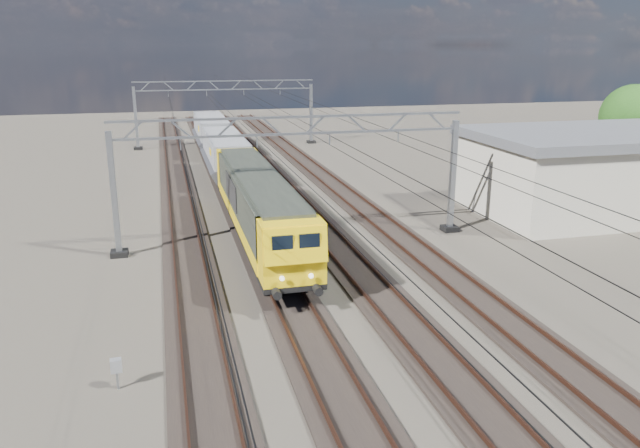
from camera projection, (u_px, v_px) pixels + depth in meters
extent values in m
plane|color=black|center=(311.00, 266.00, 31.52)|extent=(160.00, 160.00, 0.00)
cube|color=black|center=(191.00, 275.00, 30.10)|extent=(2.60, 140.00, 0.12)
cube|color=#512F20|center=(175.00, 273.00, 29.88)|extent=(0.08, 140.00, 0.16)
cube|color=#512F20|center=(206.00, 271.00, 30.22)|extent=(0.08, 140.00, 0.16)
cube|color=black|center=(272.00, 268.00, 31.04)|extent=(2.60, 140.00, 0.12)
cube|color=#512F20|center=(258.00, 266.00, 30.82)|extent=(0.08, 140.00, 0.16)
cube|color=#512F20|center=(286.00, 264.00, 31.16)|extent=(0.08, 140.00, 0.16)
cube|color=black|center=(349.00, 262.00, 31.98)|extent=(2.60, 140.00, 0.12)
cube|color=#512F20|center=(336.00, 260.00, 31.76)|extent=(0.08, 140.00, 0.16)
cube|color=#512F20|center=(363.00, 257.00, 32.10)|extent=(0.08, 140.00, 0.16)
cube|color=black|center=(422.00, 255.00, 32.92)|extent=(2.60, 140.00, 0.12)
cube|color=#512F20|center=(409.00, 254.00, 32.70)|extent=(0.08, 140.00, 0.16)
cube|color=#512F20|center=(434.00, 251.00, 33.04)|extent=(0.08, 140.00, 0.16)
cube|color=gray|center=(114.00, 195.00, 32.11)|extent=(0.30, 0.30, 6.60)
cube|color=gray|center=(453.00, 177.00, 36.57)|extent=(0.30, 0.30, 6.60)
cube|color=black|center=(119.00, 253.00, 32.98)|extent=(0.90, 0.90, 0.30)
cube|color=black|center=(450.00, 228.00, 37.44)|extent=(0.90, 0.90, 0.30)
cube|color=gray|center=(294.00, 117.00, 33.30)|extent=(19.30, 0.18, 0.12)
cube|color=gray|center=(294.00, 134.00, 33.55)|extent=(19.30, 0.18, 0.12)
cube|color=gray|center=(133.00, 130.00, 31.47)|extent=(1.03, 0.10, 0.94)
cube|color=gray|center=(181.00, 129.00, 32.03)|extent=(1.03, 0.10, 0.94)
cube|color=gray|center=(227.00, 128.00, 32.59)|extent=(1.03, 0.10, 0.94)
cube|color=gray|center=(272.00, 126.00, 33.15)|extent=(1.03, 0.10, 0.94)
cube|color=gray|center=(315.00, 125.00, 33.71)|extent=(1.03, 0.10, 0.94)
cube|color=gray|center=(357.00, 124.00, 34.26)|extent=(1.03, 0.10, 0.94)
cube|color=gray|center=(398.00, 122.00, 34.82)|extent=(1.03, 0.10, 0.94)
cube|color=gray|center=(437.00, 121.00, 35.38)|extent=(1.03, 0.10, 0.94)
cube|color=gray|center=(180.00, 144.00, 32.23)|extent=(0.06, 0.06, 0.65)
cube|color=gray|center=(257.00, 141.00, 33.17)|extent=(0.06, 0.06, 0.65)
cube|color=gray|center=(330.00, 139.00, 34.11)|extent=(0.06, 0.06, 0.65)
cube|color=gray|center=(398.00, 136.00, 35.05)|extent=(0.06, 0.06, 0.65)
cube|color=gray|center=(136.00, 119.00, 65.65)|extent=(0.30, 0.30, 6.60)
cube|color=gray|center=(311.00, 114.00, 70.12)|extent=(0.30, 0.30, 6.60)
cube|color=black|center=(138.00, 148.00, 66.52)|extent=(0.90, 0.90, 0.30)
cube|color=black|center=(311.00, 142.00, 70.99)|extent=(0.90, 0.90, 0.30)
cube|color=gray|center=(225.00, 81.00, 66.85)|extent=(19.30, 0.18, 0.12)
cube|color=gray|center=(225.00, 89.00, 67.10)|extent=(19.30, 0.18, 0.12)
cube|color=gray|center=(145.00, 86.00, 65.02)|extent=(1.03, 0.10, 0.94)
cube|color=gray|center=(168.00, 86.00, 65.58)|extent=(1.03, 0.10, 0.94)
cube|color=gray|center=(191.00, 86.00, 66.14)|extent=(1.03, 0.10, 0.94)
cube|color=gray|center=(214.00, 85.00, 66.69)|extent=(1.03, 0.10, 0.94)
cube|color=gray|center=(236.00, 85.00, 67.25)|extent=(1.03, 0.10, 0.94)
cube|color=gray|center=(258.00, 85.00, 67.81)|extent=(1.03, 0.10, 0.94)
cube|color=gray|center=(279.00, 84.00, 68.37)|extent=(1.03, 0.10, 0.94)
cube|color=gray|center=(300.00, 84.00, 68.93)|extent=(1.03, 0.10, 0.94)
cube|color=gray|center=(168.00, 94.00, 65.78)|extent=(0.06, 0.06, 0.65)
cube|color=gray|center=(207.00, 93.00, 66.72)|extent=(0.06, 0.06, 0.65)
cube|color=gray|center=(244.00, 92.00, 67.66)|extent=(0.06, 0.06, 0.65)
cube|color=gray|center=(280.00, 92.00, 68.60)|extent=(0.06, 0.06, 0.65)
cylinder|color=black|center=(178.00, 139.00, 36.05)|extent=(0.03, 140.00, 0.03)
cylinder|color=black|center=(178.00, 131.00, 35.91)|extent=(0.03, 140.00, 0.03)
cylinder|color=black|center=(247.00, 137.00, 36.99)|extent=(0.03, 140.00, 0.03)
cylinder|color=black|center=(247.00, 129.00, 36.85)|extent=(0.03, 140.00, 0.03)
cylinder|color=black|center=(313.00, 135.00, 37.93)|extent=(0.03, 140.00, 0.03)
cylinder|color=black|center=(313.00, 126.00, 37.79)|extent=(0.03, 140.00, 0.03)
cylinder|color=black|center=(375.00, 133.00, 38.87)|extent=(0.03, 140.00, 0.03)
cylinder|color=black|center=(375.00, 125.00, 38.73)|extent=(0.03, 140.00, 0.03)
cube|color=black|center=(280.00, 270.00, 28.84)|extent=(2.20, 3.60, 0.60)
cube|color=black|center=(244.00, 203.00, 40.95)|extent=(2.20, 3.60, 0.60)
cube|color=black|center=(258.00, 224.00, 34.79)|extent=(2.65, 20.00, 0.25)
cube|color=black|center=(259.00, 231.00, 34.89)|extent=(2.20, 4.50, 0.75)
cube|color=#252A23|center=(258.00, 199.00, 34.40)|extent=(2.65, 17.00, 2.60)
cube|color=yellow|center=(234.00, 218.00, 34.36)|extent=(0.04, 17.00, 0.60)
cube|color=yellow|center=(282.00, 215.00, 34.99)|extent=(0.04, 17.00, 0.60)
cube|color=black|center=(231.00, 191.00, 34.91)|extent=(0.05, 5.00, 1.40)
cube|color=black|center=(279.00, 188.00, 35.55)|extent=(0.05, 5.00, 1.40)
cube|color=#252A23|center=(257.00, 175.00, 34.02)|extent=(2.25, 18.00, 0.15)
cube|color=yellow|center=(291.00, 250.00, 25.92)|extent=(2.65, 1.80, 2.60)
cube|color=yellow|center=(295.00, 245.00, 24.89)|extent=(2.60, 0.46, 1.52)
cube|color=black|center=(282.00, 245.00, 24.64)|extent=(0.85, 0.08, 0.75)
cube|color=black|center=(309.00, 243.00, 24.90)|extent=(0.85, 0.08, 0.75)
cylinder|color=black|center=(277.00, 294.00, 24.99)|extent=(0.36, 0.50, 0.36)
cylinder|color=black|center=(318.00, 290.00, 25.39)|extent=(0.36, 0.50, 0.36)
cylinder|color=white|center=(282.00, 278.00, 24.97)|extent=(0.20, 0.08, 0.20)
cylinder|color=white|center=(311.00, 276.00, 25.25)|extent=(0.20, 0.08, 0.20)
cube|color=yellow|center=(238.00, 169.00, 42.88)|extent=(2.65, 1.80, 2.60)
cube|color=yellow|center=(236.00, 159.00, 43.62)|extent=(2.60, 0.46, 1.52)
cube|color=black|center=(228.00, 158.00, 43.56)|extent=(0.85, 0.08, 0.75)
cube|color=black|center=(243.00, 157.00, 43.82)|extent=(0.85, 0.08, 0.75)
cylinder|color=black|center=(224.00, 186.00, 44.18)|extent=(0.36, 0.50, 0.36)
cylinder|color=black|center=(248.00, 185.00, 44.58)|extent=(0.36, 0.50, 0.36)
cylinder|color=white|center=(228.00, 178.00, 43.98)|extent=(0.20, 0.08, 0.20)
cylinder|color=white|center=(245.00, 177.00, 44.26)|extent=(0.20, 0.08, 0.20)
cube|color=black|center=(232.00, 183.00, 47.20)|extent=(2.20, 2.60, 0.55)
cube|color=black|center=(221.00, 162.00, 55.59)|extent=(2.20, 2.60, 0.55)
cube|color=black|center=(226.00, 167.00, 51.30)|extent=(2.40, 13.00, 0.20)
cube|color=gray|center=(225.00, 146.00, 50.82)|extent=(2.80, 12.00, 1.80)
cube|color=#404247|center=(214.00, 162.00, 50.94)|extent=(1.48, 12.00, 1.36)
cube|color=#404247|center=(237.00, 161.00, 51.39)|extent=(1.48, 12.00, 1.36)
cube|color=yellow|center=(210.00, 152.00, 47.66)|extent=(0.04, 1.20, 0.50)
cube|color=black|center=(216.00, 153.00, 60.44)|extent=(2.20, 2.60, 0.55)
cube|color=black|center=(208.00, 139.00, 68.82)|extent=(2.20, 2.60, 0.55)
cube|color=black|center=(212.00, 142.00, 64.53)|extent=(2.40, 13.00, 0.20)
cube|color=gray|center=(211.00, 125.00, 64.05)|extent=(2.80, 12.00, 1.80)
cube|color=#404247|center=(202.00, 138.00, 64.18)|extent=(1.48, 12.00, 1.36)
cube|color=#404247|center=(221.00, 137.00, 64.62)|extent=(1.48, 12.00, 1.36)
cube|color=yellow|center=(199.00, 129.00, 60.90)|extent=(0.04, 1.20, 0.50)
cube|color=gray|center=(118.00, 380.00, 20.17)|extent=(0.09, 0.09, 0.62)
cube|color=#95989C|center=(116.00, 366.00, 20.02)|extent=(0.37, 0.29, 0.44)
cube|color=beige|center=(610.00, 175.00, 41.62)|extent=(18.00, 10.00, 4.80)
cube|color=slate|center=(616.00, 135.00, 40.88)|extent=(18.60, 10.60, 0.60)
cylinder|color=#322517|center=(627.00, 158.00, 51.11)|extent=(0.70, 0.70, 3.70)
sphere|color=#13390F|center=(633.00, 117.00, 50.19)|extent=(5.19, 5.19, 5.19)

